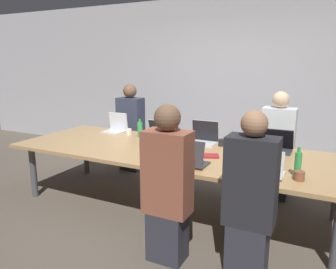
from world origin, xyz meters
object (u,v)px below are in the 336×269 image
object	(u,v)px
bottle_near_right	(298,164)
laptop_far_right	(276,145)
person_near_right	(250,199)
laptop_near_right	(266,169)
cup_far_right	(248,145)
laptop_far_midleft	(159,132)
person_far_right	(277,148)
bottle_far_midleft	(140,129)
cup_near_midright	(166,159)
person_near_midright	(167,187)
stapler	(185,153)
laptop_far_left	(116,126)
laptop_far_center	(204,137)
bottle_far_center	(177,136)
cup_far_center	(221,143)
laptop_near_midright	(190,159)
person_far_left	(131,129)
cup_near_right	(299,176)
cup_far_left	(129,132)
cup_far_midleft	(175,136)

from	to	relation	value
bottle_near_right	laptop_far_right	bearing A→B (deg)	110.61
person_near_right	bottle_near_right	distance (m)	0.64
laptop_near_right	person_near_right	xyz separation A→B (m)	(-0.04, -0.42, -0.13)
cup_far_right	laptop_far_midleft	distance (m)	1.24
person_far_right	cup_far_right	xyz separation A→B (m)	(-0.27, -0.45, 0.11)
bottle_far_midleft	cup_near_midright	xyz separation A→B (m)	(0.85, -0.88, -0.07)
cup_far_right	laptop_far_midleft	bearing A→B (deg)	175.68
person_near_midright	person_near_right	distance (m)	0.69
laptop_far_midleft	stapler	bearing A→B (deg)	-44.14
bottle_far_midleft	bottle_near_right	distance (m)	2.22
cup_far_right	person_near_right	size ratio (longest dim) A/B	0.07
laptop_far_left	laptop_near_right	size ratio (longest dim) A/B	0.96
laptop_far_center	bottle_far_center	world-z (taller)	laptop_far_center
laptop_far_center	bottle_far_center	bearing A→B (deg)	-147.02
person_far_right	person_near_right	size ratio (longest dim) A/B	1.00
bottle_near_right	laptop_far_center	distance (m)	1.43
cup_near_midright	cup_far_center	world-z (taller)	cup_far_center
stapler	person_near_midright	bearing A→B (deg)	-61.13
cup_far_center	laptop_near_midright	bearing A→B (deg)	-92.44
laptop_far_midleft	bottle_far_midleft	size ratio (longest dim) A/B	1.39
stapler	person_far_left	bearing A→B (deg)	157.14
cup_far_center	cup_near_right	bearing A→B (deg)	-40.75
laptop_far_left	bottle_far_center	distance (m)	1.13
person_far_right	cup_far_left	size ratio (longest dim) A/B	16.37
laptop_near_right	bottle_far_center	size ratio (longest dim) A/B	1.30
cup_far_right	laptop_far_left	size ratio (longest dim) A/B	0.33
laptop_far_right	laptop_far_midleft	world-z (taller)	laptop_far_right
person_near_midright	cup_near_right	distance (m)	1.15
cup_far_right	person_near_midright	world-z (taller)	person_near_midright
cup_far_right	cup_near_midright	distance (m)	1.09
laptop_near_midright	laptop_far_left	bearing A→B (deg)	-32.25
cup_far_right	cup_far_midleft	size ratio (longest dim) A/B	1.28
laptop_near_midright	person_near_right	xyz separation A→B (m)	(0.68, -0.39, -0.13)
laptop_far_midleft	stapler	xyz separation A→B (m)	(0.67, -0.65, -0.04)
laptop_far_right	cup_near_right	xyz separation A→B (m)	(0.33, -0.90, -0.03)
laptop_far_center	laptop_far_midleft	bearing A→B (deg)	175.64
cup_near_midright	bottle_near_right	xyz separation A→B (m)	(1.24, 0.14, 0.08)
person_near_midright	laptop_far_right	bearing A→B (deg)	-114.55
laptop_far_left	cup_far_left	xyz separation A→B (m)	(0.26, -0.06, -0.04)
cup_far_right	cup_near_midright	bearing A→B (deg)	-125.32
cup_near_midright	laptop_near_right	xyz separation A→B (m)	(0.98, 0.03, 0.04)
laptop_far_right	bottle_near_right	xyz separation A→B (m)	(0.31, -0.82, 0.05)
laptop_far_midleft	person_near_midright	world-z (taller)	person_near_midright
cup_far_right	bottle_far_center	world-z (taller)	bottle_far_center
person_near_right	stapler	bearing A→B (deg)	-39.43
cup_far_center	cup_near_midright	bearing A→B (deg)	-108.70
person_far_right	bottle_near_right	distance (m)	1.26
person_near_midright	cup_near_midright	bearing A→B (deg)	-62.23
cup_far_midleft	person_far_left	size ratio (longest dim) A/B	0.06
laptop_far_center	person_far_left	bearing A→B (deg)	159.79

